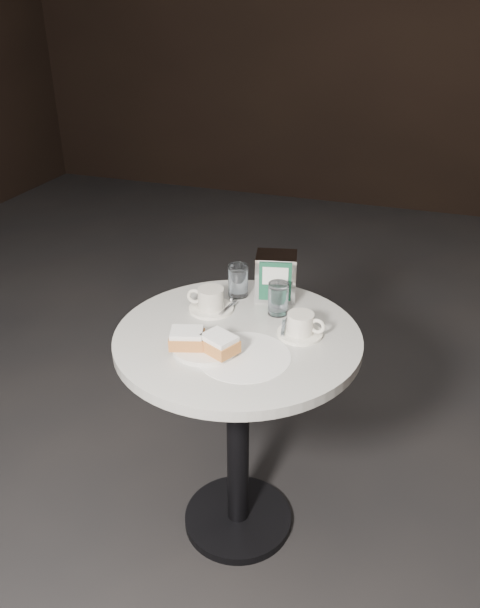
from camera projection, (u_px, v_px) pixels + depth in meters
name	position (u px, v px, depth m)	size (l,w,h in m)	color
ground	(238.00, 521.00, 2.02)	(7.00, 7.00, 0.00)	black
cafe_table	(238.00, 391.00, 1.76)	(0.70, 0.70, 0.74)	black
sugar_spill	(244.00, 356.00, 1.57)	(0.25, 0.25, 0.00)	white
beignet_plate	(204.00, 343.00, 1.58)	(0.20, 0.18, 0.06)	silver
coffee_cup_left	(211.00, 301.00, 1.78)	(0.15, 0.15, 0.07)	white
coffee_cup_right	(301.00, 326.00, 1.65)	(0.14, 0.13, 0.07)	white
water_glass_left	(238.00, 281.00, 1.86)	(0.07, 0.07, 0.10)	white
water_glass_right	(278.00, 299.00, 1.75)	(0.06, 0.06, 0.10)	white
napkin_dispenser	(276.00, 276.00, 1.83)	(0.14, 0.13, 0.14)	silver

